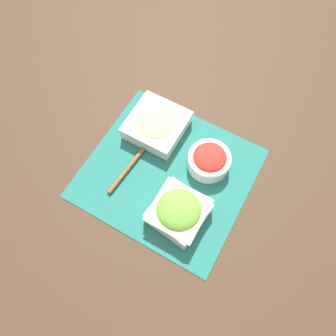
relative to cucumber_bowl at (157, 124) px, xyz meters
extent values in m
plane|color=#422D1E|center=(0.10, -0.11, -0.03)|extent=(3.00, 3.00, 0.00)
cube|color=#236B60|center=(0.10, -0.11, -0.03)|extent=(0.44, 0.41, 0.00)
cube|color=silver|center=(0.00, 0.00, -0.01)|extent=(0.15, 0.15, 0.04)
cube|color=silver|center=(0.00, 0.00, 0.02)|extent=(0.16, 0.16, 0.00)
ellipsoid|color=#A8CC7F|center=(0.00, 0.00, 0.01)|extent=(0.13, 0.13, 0.03)
cube|color=white|center=(0.18, -0.20, 0.00)|extent=(0.14, 0.14, 0.05)
cube|color=white|center=(0.18, -0.20, 0.02)|extent=(0.13, 0.13, 0.00)
ellipsoid|color=#6BAD38|center=(0.18, -0.20, 0.02)|extent=(0.11, 0.11, 0.05)
cylinder|color=white|center=(0.18, -0.03, -0.01)|extent=(0.12, 0.12, 0.05)
torus|color=white|center=(0.18, -0.03, 0.02)|extent=(0.11, 0.11, 0.01)
ellipsoid|color=red|center=(0.18, -0.03, 0.02)|extent=(0.09, 0.09, 0.04)
cylinder|color=brown|center=(0.00, -0.15, -0.02)|extent=(0.03, 0.18, 0.01)
ellipsoid|color=brown|center=(0.00, -0.05, -0.02)|extent=(0.04, 0.05, 0.02)
camera|label=1|loc=(0.28, -0.43, 0.81)|focal=35.00mm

